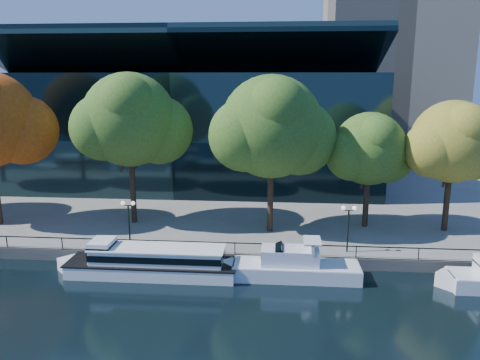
# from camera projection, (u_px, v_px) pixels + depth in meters

# --- Properties ---
(ground) EXTENTS (160.00, 160.00, 0.00)m
(ground) POSITION_uv_depth(u_px,v_px,m) (168.00, 279.00, 36.70)
(ground) COLOR black
(ground) RESTS_ON ground
(promenade) EXTENTS (90.00, 67.08, 1.00)m
(promenade) POSITION_uv_depth(u_px,v_px,m) (223.00, 177.00, 71.99)
(promenade) COLOR slate
(promenade) RESTS_ON ground
(railing) EXTENTS (88.20, 0.08, 0.99)m
(railing) POSITION_uv_depth(u_px,v_px,m) (176.00, 241.00, 39.45)
(railing) COLOR black
(railing) RESTS_ON promenade
(convention_building) EXTENTS (50.00, 24.57, 21.43)m
(convention_building) POSITION_uv_depth(u_px,v_px,m) (190.00, 128.00, 66.12)
(convention_building) COLOR black
(convention_building) RESTS_ON ground
(tour_boat) EXTENTS (14.83, 3.31, 2.81)m
(tour_boat) POSITION_uv_depth(u_px,v_px,m) (148.00, 261.00, 37.27)
(tour_boat) COLOR white
(tour_boat) RESTS_ON ground
(cruiser_near) EXTENTS (11.01, 2.84, 3.19)m
(cruiser_near) POSITION_uv_depth(u_px,v_px,m) (290.00, 266.00, 36.75)
(cruiser_near) COLOR white
(cruiser_near) RESTS_ON ground
(tree_2) EXTENTS (11.48, 9.41, 15.03)m
(tree_2) POSITION_uv_depth(u_px,v_px,m) (131.00, 122.00, 45.54)
(tree_2) COLOR black
(tree_2) RESTS_ON promenade
(tree_3) EXTENTS (11.89, 9.75, 14.80)m
(tree_3) POSITION_uv_depth(u_px,v_px,m) (273.00, 129.00, 42.93)
(tree_3) COLOR black
(tree_3) RESTS_ON promenade
(tree_4) EXTENTS (8.78, 7.20, 11.30)m
(tree_4) POSITION_uv_depth(u_px,v_px,m) (371.00, 150.00, 44.83)
(tree_4) COLOR black
(tree_4) RESTS_ON promenade
(tree_5) EXTENTS (9.60, 7.87, 12.48)m
(tree_5) POSITION_uv_depth(u_px,v_px,m) (454.00, 144.00, 43.41)
(tree_5) COLOR black
(tree_5) RESTS_ON promenade
(lamp_1) EXTENTS (1.26, 0.36, 4.03)m
(lamp_1) POSITION_uv_depth(u_px,v_px,m) (129.00, 213.00, 40.58)
(lamp_1) COLOR black
(lamp_1) RESTS_ON promenade
(lamp_2) EXTENTS (1.26, 0.36, 4.03)m
(lamp_2) POSITION_uv_depth(u_px,v_px,m) (349.00, 218.00, 39.07)
(lamp_2) COLOR black
(lamp_2) RESTS_ON promenade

